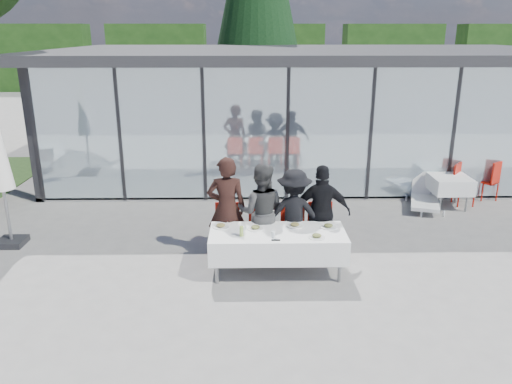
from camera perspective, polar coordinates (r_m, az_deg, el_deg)
The scene contains 24 objects.
ground at distance 8.39m, azimuth -1.59°, elevation -9.96°, with size 90.00×90.00×0.00m, color gray.
pavilion at distance 15.80m, azimuth 6.08°, elevation 11.35°, with size 14.80×8.80×3.44m.
treeline at distance 35.52m, azimuth -4.51°, elevation 15.07°, with size 62.50×2.00×4.40m.
dining_table at distance 8.38m, azimuth 2.46°, elevation -5.90°, with size 2.26×0.96×0.75m.
diner_a at distance 8.81m, azimuth -3.36°, elevation -1.91°, with size 0.69×0.69×1.88m, color black.
diner_chair_a at distance 9.07m, azimuth -3.29°, elevation -4.02°, with size 0.44×0.44×0.97m.
diner_b at distance 8.82m, azimuth 0.57°, elevation -2.29°, with size 0.85×0.85×1.75m, color #434343.
diner_chair_b at distance 9.06m, azimuth 0.54°, elevation -4.01°, with size 0.44×0.44×0.97m.
diner_c at distance 8.87m, azimuth 4.35°, elevation -2.57°, with size 1.06×1.06×1.65m, color black.
diner_chair_c at distance 9.10m, azimuth 4.24°, elevation -3.97°, with size 0.44×0.44×0.97m.
diner_d at distance 8.92m, azimuth 7.54°, elevation -2.32°, with size 1.01×1.01×1.72m, color black.
diner_chair_d at distance 9.15m, azimuth 7.35°, elevation -3.93°, with size 0.44×0.44×0.97m.
plate_a at distance 8.49m, azimuth -4.05°, elevation -3.89°, with size 0.27×0.27×0.07m.
plate_b at distance 8.38m, azimuth -0.06°, elevation -4.12°, with size 0.27×0.27×0.07m.
plate_c at distance 8.52m, azimuth 4.47°, elevation -3.80°, with size 0.27×0.27×0.07m.
plate_d at distance 8.54m, azimuth 8.28°, elevation -3.89°, with size 0.27×0.27×0.07m.
plate_extra at distance 8.11m, azimuth 6.95°, elevation -5.05°, with size 0.27×0.27×0.07m.
juice_bottle at distance 8.10m, azimuth -1.67°, elevation -4.51°, with size 0.06×0.06×0.17m, color #8EAF48.
drinking_glasses at distance 8.07m, azimuth 1.98°, elevation -4.83°, with size 0.07×0.07×0.10m.
folded_eyeglasses at distance 7.96m, azimuth 2.28°, elevation -5.51°, with size 0.14×0.03×0.01m, color black.
spare_table_right at distance 12.32m, azimuth 21.29°, elevation 0.80°, with size 0.86×0.86×0.74m.
spare_chair_a at distance 12.68m, azimuth 22.36°, elevation 1.05°, with size 0.62×0.62×0.97m.
spare_chair_b at distance 13.29m, azimuth 25.33°, elevation 1.40°, with size 0.62×0.62×0.97m.
lounger at distance 12.28m, azimuth 18.74°, elevation -0.43°, with size 0.97×1.45×0.72m.
Camera 1 is at (0.10, -7.42, 3.92)m, focal length 35.00 mm.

